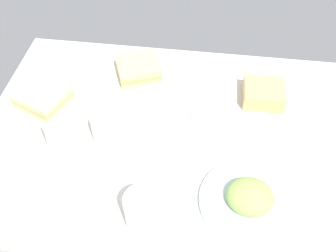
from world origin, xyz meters
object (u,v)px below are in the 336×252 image
Objects in this scene: plate_of_food at (249,199)px; coffee_mug_milky at (112,126)px; sandwich_main at (43,97)px; sandwich_side at (138,69)px; spoon at (200,109)px; sandwich_extra at (263,93)px; glass_of_milk at (143,215)px; coffee_mug_black at (25,144)px.

coffee_mug_milky is (-30.85, 12.46, 3.62)cm from plate_of_food.
sandwich_side is at bearing 32.27° from sandwich_main.
plate_of_food is 27.45cm from spoon.
sandwich_extra is (3.93, 30.66, 0.52)cm from plate_of_food.
sandwich_main is 1.04× the size of sandwich_side.
glass_of_milk is (10.65, -20.22, -0.54)cm from coffee_mug_milky.
coffee_mug_milky is 0.97× the size of spoon.
sandwich_side is 1.28× the size of glass_of_milk.
sandwich_side is at bearing 129.31° from plate_of_food.
spoon is at bearing -32.35° from sandwich_side.
sandwich_main is 55.86cm from sandwich_extra.
coffee_mug_black is at bearing -152.20° from spoon.
glass_of_milk is at bearing -25.01° from coffee_mug_black.
coffee_mug_milky is 23.21cm from spoon.
coffee_mug_black is 0.67× the size of sandwich_main.
sandwich_extra is at bearing 25.73° from coffee_mug_black.
spoon is (-11.80, 24.75, -1.30)cm from plate_of_food.
sandwich_side is (21.87, 13.81, 0.00)cm from sandwich_main.
sandwich_side is at bearing 86.46° from coffee_mug_milky.
spoon is at bearing 27.80° from coffee_mug_black.
glass_of_milk reaches higher than coffee_mug_black.
sandwich_extra is at bearing 20.60° from spoon.
coffee_mug_milky is at bearing 117.78° from glass_of_milk.
coffee_mug_black reaches higher than sandwich_main.
coffee_mug_black reaches higher than sandwich_side.
coffee_mug_black is 31.17cm from glass_of_milk.
plate_of_food is 1.39× the size of sandwich_main.
plate_of_food reaches higher than spoon.
coffee_mug_black is at bearing -122.00° from sandwich_side.
glass_of_milk is at bearing -62.22° from coffee_mug_milky.
plate_of_food is at bearing -50.69° from sandwich_side.
plate_of_food is 48.86cm from coffee_mug_black.
sandwich_extra is (55.20, 8.57, -0.00)cm from sandwich_main.
sandwich_main is at bearing -147.73° from sandwich_side.
coffee_mug_milky reaches higher than coffee_mug_black.
sandwich_side is at bearing 171.06° from sandwich_extra.
sandwich_extra is at bearing 27.62° from coffee_mug_milky.
sandwich_extra is 45.44cm from glass_of_milk.
sandwich_side is 20.92cm from spoon.
plate_of_food is at bearing -97.30° from sandwich_extra.
sandwich_side is (1.45, 23.45, -3.11)cm from coffee_mug_milky.
spoon is at bearing 115.48° from plate_of_food.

